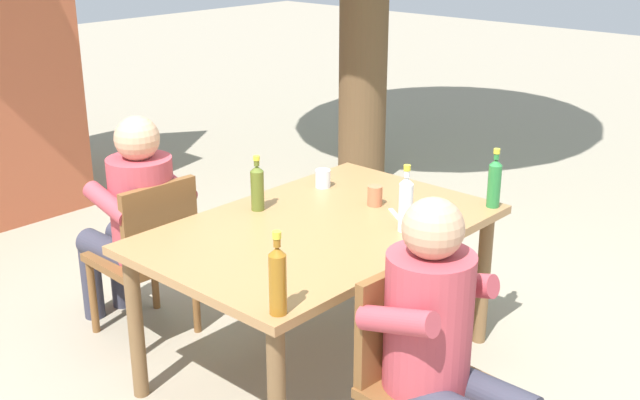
{
  "coord_description": "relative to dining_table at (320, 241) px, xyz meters",
  "views": [
    {
      "loc": [
        -2.49,
        -2.26,
        2.09
      ],
      "look_at": [
        0.0,
        0.0,
        0.86
      ],
      "focal_mm": 44.39,
      "sensor_mm": 36.0,
      "label": 1
    }
  ],
  "objects": [
    {
      "name": "ground_plane",
      "position": [
        0.0,
        0.0,
        -0.66
      ],
      "size": [
        24.0,
        24.0,
        0.0
      ],
      "primitive_type": "plane",
      "color": "gray"
    },
    {
      "name": "bottle_olive",
      "position": [
        -0.06,
        0.35,
        0.2
      ],
      "size": [
        0.06,
        0.06,
        0.27
      ],
      "color": "#566623",
      "rests_on": "dining_table"
    },
    {
      "name": "chair_near_left",
      "position": [
        -0.36,
        -0.83,
        -0.17
      ],
      "size": [
        0.46,
        0.46,
        0.87
      ],
      "color": "brown",
      "rests_on": "ground_plane"
    },
    {
      "name": "person_in_plaid_shirt",
      "position": [
        -0.37,
        -0.93,
        -0.01
      ],
      "size": [
        0.47,
        0.61,
        1.18
      ],
      "color": "#B7424C",
      "rests_on": "ground_plane"
    },
    {
      "name": "chair_far_left",
      "position": [
        -0.37,
        0.83,
        -0.17
      ],
      "size": [
        0.46,
        0.46,
        0.87
      ],
      "color": "brown",
      "rests_on": "ground_plane"
    },
    {
      "name": "bottle_clear",
      "position": [
        0.2,
        -0.33,
        0.22
      ],
      "size": [
        0.06,
        0.06,
        0.31
      ],
      "color": "white",
      "rests_on": "dining_table"
    },
    {
      "name": "dining_table",
      "position": [
        0.0,
        0.0,
        0.0
      ],
      "size": [
        1.63,
        1.05,
        0.74
      ],
      "color": "#A37547",
      "rests_on": "ground_plane"
    },
    {
      "name": "bottle_amber",
      "position": [
        -0.73,
        -0.46,
        0.22
      ],
      "size": [
        0.06,
        0.06,
        0.32
      ],
      "color": "#996019",
      "rests_on": "dining_table"
    },
    {
      "name": "cup_terracotta",
      "position": [
        0.37,
        -0.03,
        0.13
      ],
      "size": [
        0.07,
        0.07,
        0.1
      ],
      "primitive_type": "cylinder",
      "color": "#BC6B47",
      "rests_on": "dining_table"
    },
    {
      "name": "person_in_white_shirt",
      "position": [
        -0.37,
        0.93,
        -0.01
      ],
      "size": [
        0.47,
        0.61,
        1.18
      ],
      "color": "#B7424C",
      "rests_on": "ground_plane"
    },
    {
      "name": "bottle_green",
      "position": [
        0.74,
        -0.46,
        0.21
      ],
      "size": [
        0.06,
        0.06,
        0.29
      ],
      "color": "#287A38",
      "rests_on": "dining_table"
    },
    {
      "name": "cup_glass",
      "position": [
        0.4,
        0.34,
        0.13
      ],
      "size": [
        0.08,
        0.08,
        0.09
      ],
      "primitive_type": "cylinder",
      "color": "silver",
      "rests_on": "dining_table"
    },
    {
      "name": "table_knife",
      "position": [
        0.29,
        -0.23,
        0.09
      ],
      "size": [
        0.16,
        0.21,
        0.01
      ],
      "color": "silver",
      "rests_on": "dining_table"
    }
  ]
}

